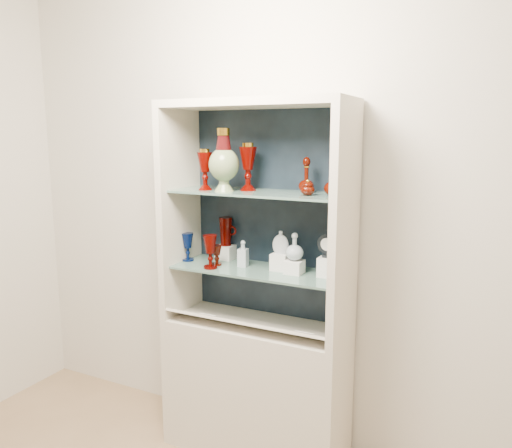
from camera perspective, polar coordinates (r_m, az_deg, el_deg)
The scene contains 29 objects.
wall_back at distance 2.81m, azimuth 2.00°, elevation 2.72°, with size 3.50×0.02×2.80m, color beige.
cabinet_base at distance 2.94m, azimuth 0.00°, elevation -18.07°, with size 1.00×0.40×0.75m, color beige.
cabinet_back_panel at distance 2.79m, azimuth 1.74°, elevation 1.12°, with size 0.98×0.02×1.15m, color black.
cabinet_side_left at distance 2.87m, azimuth -8.63°, elevation 1.25°, with size 0.04×0.40×1.15m, color beige.
cabinet_side_right at distance 2.45m, azimuth 10.11°, elevation -0.31°, with size 0.04×0.40×1.15m, color beige.
cabinet_top_cap at distance 2.59m, azimuth 0.00°, elevation 13.63°, with size 1.00×0.40×0.04m, color beige.
shelf_lower at distance 2.70m, azimuth 0.19°, elevation -5.28°, with size 0.92×0.34×0.01m, color slate.
shelf_upper at distance 2.62m, azimuth 0.19°, elevation 3.60°, with size 0.92×0.34×0.01m, color slate.
label_ledge at distance 2.67m, azimuth -1.07°, elevation -11.41°, with size 0.92×0.18×0.01m, color beige.
label_card_0 at distance 2.77m, azimuth -5.16°, elevation -10.34°, with size 0.10×0.07×0.00m, color white.
label_card_1 at distance 2.54m, azimuth 5.81°, elevation -12.28°, with size 0.10×0.07×0.00m, color white.
pedestal_lamp_left at distance 2.71m, azimuth -5.85°, elevation 6.22°, with size 0.08×0.08×0.22m, color #460400, non-canonical shape.
pedestal_lamp_right at distance 2.67m, azimuth -0.92°, elevation 6.56°, with size 0.10×0.10×0.25m, color #460400, non-canonical shape.
enamel_urn at distance 2.63m, azimuth -3.70°, elevation 7.31°, with size 0.16×0.16×0.33m, color #0C4515, non-canonical shape.
ruby_decanter_a at distance 2.57m, azimuth 5.79°, elevation 5.85°, with size 0.08×0.08×0.21m, color #420900, non-canonical shape.
ruby_decanter_b at distance 2.45m, azimuth 8.80°, elevation 5.50°, with size 0.09×0.09×0.20m, color #420900, non-canonical shape.
lidded_bowl at distance 2.46m, azimuth 5.92°, elevation 4.20°, with size 0.07×0.07×0.08m, color #420900, non-canonical shape.
cobalt_goblet at distance 2.88m, azimuth -7.82°, elevation -2.61°, with size 0.07×0.07×0.16m, color #04113B, non-canonical shape.
ruby_goblet_tall at distance 2.70m, azimuth -5.25°, elevation -3.20°, with size 0.07×0.07×0.18m, color #460400, non-canonical shape.
ruby_goblet_small at distance 2.77m, azimuth -4.51°, elevation -3.58°, with size 0.06×0.06×0.11m, color #420900, non-canonical shape.
riser_ruby_pitcher at distance 2.91m, azimuth -3.45°, elevation -3.21°, with size 0.10×0.10×0.08m, color silver.
ruby_pitcher at distance 2.89m, azimuth -3.48°, elevation -0.85°, with size 0.12×0.08×0.16m, color #460400, non-canonical shape.
clear_square_bottle at distance 2.73m, azimuth -1.49°, elevation -3.39°, with size 0.05×0.05×0.15m, color #9FAFBB, non-canonical shape.
riser_flat_flask at distance 2.67m, azimuth 2.81°, elevation -4.34°, with size 0.09×0.09×0.09m, color silver.
flat_flask at distance 2.65m, azimuth 2.83°, elevation -2.07°, with size 0.09×0.04×0.13m, color silver, non-canonical shape.
riser_clear_round_decanter at distance 2.61m, azimuth 4.40°, elevation -4.91°, with size 0.09×0.09×0.07m, color silver.
clear_round_decanter at distance 2.59m, azimuth 4.43°, elevation -2.68°, with size 0.09×0.09×0.14m, color #9FAFBB, non-canonical shape.
riser_cameo_medallion at distance 2.57m, azimuth 8.05°, elevation -4.90°, with size 0.08×0.08×0.10m, color silver.
cameo_medallion at distance 2.54m, azimuth 8.12°, elevation -2.43°, with size 0.11×0.04×0.13m, color black, non-canonical shape.
Camera 1 is at (1.15, -0.79, 1.77)m, focal length 35.00 mm.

